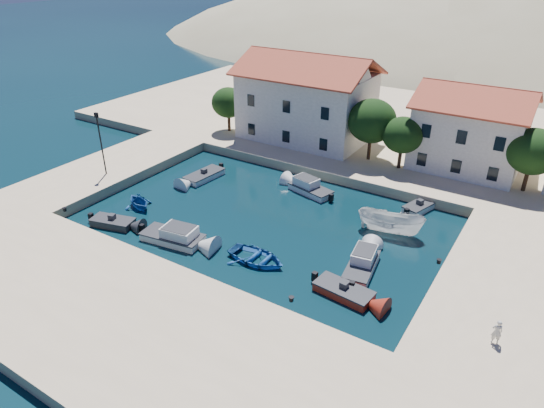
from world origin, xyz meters
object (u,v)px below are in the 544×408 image
Objects in this scene: boat_east at (389,233)px; cabin_cruiser_south at (173,236)px; building_mid at (471,127)px; pedestrian at (497,332)px; building_left at (307,96)px; cabin_cruiser_east at (362,265)px; rowboat_south at (257,261)px; lamppost at (100,138)px.

cabin_cruiser_south is at bearing 117.53° from boat_east.
building_mid is 6.64× the size of pedestrian.
pedestrian is at bearing -43.49° from building_left.
boat_east is at bearing -7.43° from cabin_cruiser_east.
boat_east is 3.44× the size of pedestrian.
rowboat_south is at bearing 134.19° from boat_east.
building_left is at bearing 29.23° from cabin_cruiser_east.
rowboat_south is 0.85× the size of boat_east.
pedestrian is at bearing -73.40° from building_mid.
boat_east is (15.78, -14.20, -5.94)m from building_left.
pedestrian reaches higher than rowboat_south.
cabin_cruiser_south is (1.56, -24.69, -5.46)m from building_left.
building_left is 9.30× the size of pedestrian.
boat_east is at bearing 28.34° from cabin_cruiser_south.
building_mid is 16.23m from boat_east.
cabin_cruiser_south is 1.13× the size of cabin_cruiser_east.
rowboat_south is 2.92× the size of pedestrian.
boat_east is at bearing 12.00° from lamppost.
building_left is 3.18× the size of rowboat_south.
building_left is 2.70× the size of boat_east.
cabin_cruiser_south is (13.06, -4.69, -4.28)m from lamppost.
building_left is 22.04m from boat_east.
building_mid is at bearing 3.18° from building_left.
cabin_cruiser_east is (15.92, -20.40, -5.46)m from building_left.
pedestrian reaches higher than cabin_cruiser_south.
building_left reaches higher than cabin_cruiser_south.
pedestrian reaches higher than boat_east.
rowboat_south is (20.32, -3.46, -4.75)m from lamppost.
lamppost is (-11.50, -20.00, -1.18)m from building_left.
rowboat_south is 16.80m from pedestrian.
pedestrian is (23.95, 0.49, 1.31)m from cabin_cruiser_south.
building_left is 1.40× the size of building_mid.
lamppost is 1.17× the size of cabin_cruiser_south.
cabin_cruiser_south is 1.15× the size of rowboat_south.
boat_east is at bearing -64.80° from pedestrian.
building_left is 18.04m from building_mid.
building_left is at bearing 21.00° from rowboat_south.
cabin_cruiser_east is (27.42, -0.40, -4.28)m from lamppost.
lamppost is at bearing 152.17° from cabin_cruiser_south.
pedestrian is (16.69, -0.74, 1.79)m from rowboat_south.
building_mid is 2.27× the size of rowboat_south.
lamppost is 1.14× the size of boat_east.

